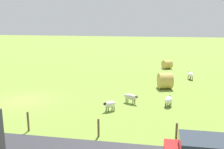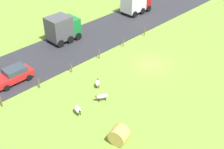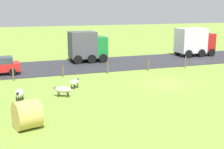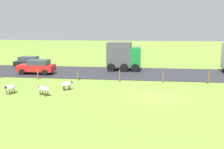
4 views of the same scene
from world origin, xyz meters
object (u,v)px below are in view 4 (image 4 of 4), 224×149
(sheep_1, at_px, (67,84))
(truck_0, at_px, (123,56))
(sheep_2, at_px, (10,88))
(car_1, at_px, (37,67))
(sheep_3, at_px, (44,89))
(car_0, at_px, (30,62))

(sheep_1, xyz_separation_m, truck_0, (10.74, -3.88, 1.34))
(sheep_1, height_order, sheep_2, sheep_2)
(truck_0, distance_m, car_1, 10.26)
(sheep_2, relative_size, car_1, 0.29)
(sheep_3, bearing_deg, car_1, 25.95)
(truck_0, bearing_deg, sheep_2, 147.36)
(truck_0, height_order, car_0, truck_0)
(sheep_3, distance_m, truck_0, 13.77)
(sheep_1, distance_m, car_1, 8.83)
(sheep_2, relative_size, sheep_3, 0.91)
(sheep_1, distance_m, car_0, 13.22)
(sheep_1, xyz_separation_m, car_1, (6.85, 5.56, 0.39))
(sheep_2, bearing_deg, car_0, 17.57)
(sheep_2, relative_size, car_0, 0.29)
(car_0, distance_m, car_1, 4.40)
(sheep_2, height_order, car_1, car_1)
(sheep_2, distance_m, car_1, 8.76)
(sheep_1, relative_size, truck_0, 0.24)
(sheep_3, height_order, car_0, car_0)
(car_1, bearing_deg, truck_0, -67.61)
(car_1, bearing_deg, sheep_2, -170.65)
(car_0, bearing_deg, sheep_2, -162.43)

